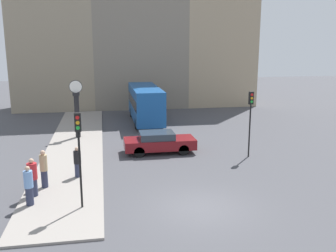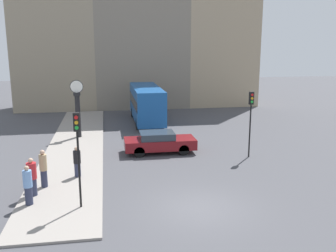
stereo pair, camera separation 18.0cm
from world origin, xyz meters
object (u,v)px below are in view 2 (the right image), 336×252
Objects in this scene: traffic_light_near at (78,141)px; pedestrian_red_top at (32,177)px; sedan_car at (159,142)px; street_clock at (78,110)px; traffic_light_far at (251,111)px; pedestrian_tan_coat at (43,168)px; pedestrian_blue_stripe at (28,185)px; bus_distant at (146,102)px; pedestrian_black_jacket at (77,162)px.

traffic_light_near reaches higher than pedestrian_red_top.
sedan_car is 2.56× the size of pedestrian_red_top.
traffic_light_far is at bearing -31.73° from street_clock.
traffic_light_near is 12.52m from street_clock.
pedestrian_tan_coat is at bearing 125.56° from traffic_light_near.
pedestrian_red_top is 1.02× the size of pedestrian_blue_stripe.
street_clock is at bearing 84.21° from pedestrian_tan_coat.
street_clock is (-5.55, -4.86, 0.32)m from bus_distant.
pedestrian_black_jacket reaches higher than sedan_car.
sedan_car is at bearing 47.08° from pedestrian_blue_stripe.
pedestrian_tan_coat is (-1.00, -9.86, -1.08)m from street_clock.
traffic_light_near is at bearing -54.44° from pedestrian_tan_coat.
street_clock is at bearing 83.56° from pedestrian_blue_stripe.
pedestrian_blue_stripe is (-2.19, 0.61, -2.01)m from traffic_light_near.
pedestrian_black_jacket is (-4.83, -3.94, 0.18)m from sedan_car.
pedestrian_black_jacket is at bearing -168.39° from traffic_light_far.
street_clock is at bearing 82.90° from pedestrian_red_top.
traffic_light_far is (9.75, 5.90, -0.10)m from traffic_light_near.
bus_distant is at bearing 66.27° from pedestrian_red_top.
pedestrian_blue_stripe is (0.01, -1.00, -0.01)m from pedestrian_red_top.
pedestrian_black_jacket is at bearing -140.80° from sedan_car.
street_clock reaches higher than traffic_light_far.
pedestrian_tan_coat is at bearing 80.39° from pedestrian_blue_stripe.
pedestrian_black_jacket is at bearing -110.60° from bus_distant.
pedestrian_blue_stripe is (-0.34, -1.98, -0.06)m from pedestrian_tan_coat.
traffic_light_far is 12.49m from street_clock.
pedestrian_blue_stripe is (-6.64, -7.15, 0.26)m from sedan_car.
bus_distant is at bearing 67.59° from pedestrian_blue_stripe.
sedan_car is 8.16m from pedestrian_tan_coat.
traffic_light_near is at bearing -119.84° from sedan_car.
pedestrian_tan_coat is at bearing -140.40° from pedestrian_black_jacket.
pedestrian_tan_coat is (-1.86, 2.60, -1.95)m from traffic_light_near.
pedestrian_black_jacket is (1.83, 2.21, -0.08)m from pedestrian_red_top.
pedestrian_red_top is (-6.66, -6.14, 0.26)m from sedan_car.
sedan_car is 9.06m from pedestrian_red_top.
street_clock is 2.38× the size of pedestrian_red_top.
traffic_light_near reaches higher than pedestrian_tan_coat.
pedestrian_tan_coat is at bearing -140.71° from sedan_car.
traffic_light_far is 10.53m from pedestrian_black_jacket.
pedestrian_blue_stripe is at bearing -89.19° from pedestrian_red_top.
pedestrian_blue_stripe is 3.68m from pedestrian_black_jacket.
traffic_light_near is 4.37m from pedestrian_black_jacket.
traffic_light_near is 2.20× the size of pedestrian_tan_coat.
sedan_car is 9.23m from traffic_light_near.
sedan_car is 2.82× the size of pedestrian_black_jacket.
pedestrian_blue_stripe is at bearing -96.44° from street_clock.
traffic_light_near is 2.29× the size of pedestrian_red_top.
pedestrian_red_top is at bearing -137.30° from sedan_car.
pedestrian_tan_coat is at bearing -95.79° from street_clock.
pedestrian_tan_coat is 1.15× the size of pedestrian_black_jacket.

